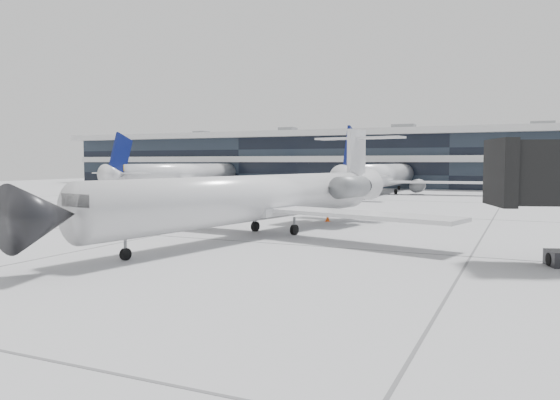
% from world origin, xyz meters
% --- Properties ---
extents(ground, '(220.00, 220.00, 0.00)m').
position_xyz_m(ground, '(0.00, 0.00, 0.00)').
color(ground, '#949497').
rests_on(ground, ground).
extents(terminal, '(170.00, 22.00, 10.00)m').
position_xyz_m(terminal, '(0.00, 82.00, 5.00)').
color(terminal, black).
rests_on(terminal, ground).
extents(bg_jet_left, '(32.00, 40.00, 9.60)m').
position_xyz_m(bg_jet_left, '(-45.00, 55.00, 0.00)').
color(bg_jet_left, silver).
rests_on(bg_jet_left, ground).
extents(bg_jet_center, '(32.00, 40.00, 9.60)m').
position_xyz_m(bg_jet_center, '(-8.00, 55.00, 0.00)').
color(bg_jet_center, silver).
rests_on(bg_jet_center, ground).
extents(regional_jet, '(26.73, 33.32, 7.73)m').
position_xyz_m(regional_jet, '(-3.53, 3.12, 2.64)').
color(regional_jet, silver).
rests_on(regional_jet, ground).
extents(cargo_uld, '(2.31, 1.91, 1.65)m').
position_xyz_m(cargo_uld, '(-15.84, -6.87, 0.83)').
color(cargo_uld, black).
rests_on(cargo_uld, ground).
extents(traffic_cone, '(0.44, 0.44, 0.58)m').
position_xyz_m(traffic_cone, '(-2.38, 12.87, 0.27)').
color(traffic_cone, '#ED4D0C').
rests_on(traffic_cone, ground).
extents(far_tug, '(1.89, 2.72, 1.59)m').
position_xyz_m(far_tug, '(-24.85, 30.45, 0.71)').
color(far_tug, black).
rests_on(far_tug, ground).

